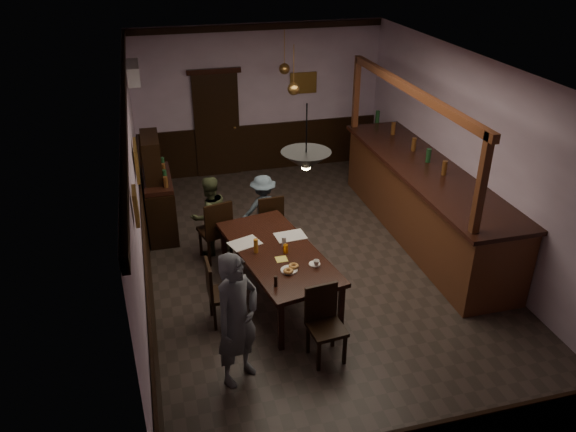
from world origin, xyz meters
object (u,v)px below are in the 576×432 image
object	(u,v)px
chair_far_left	(217,228)
coffee_cup	(316,263)
pendant_iron	(306,161)
chair_side	(218,290)
bar_counter	(424,200)
pendant_brass_mid	(294,89)
dining_table	(277,255)
sideboard	(158,194)
person_seated_left	(210,216)
pendant_brass_far	(284,69)
person_standing	(237,320)
soda_can	(286,249)
chair_far_right	(270,219)
chair_near	(324,320)
person_seated_right	(263,209)

from	to	relation	value
chair_far_left	coffee_cup	world-z (taller)	chair_far_left
chair_far_left	pendant_iron	bearing A→B (deg)	98.47
chair_side	pendant_iron	size ratio (longest dim) A/B	1.20
bar_counter	pendant_brass_mid	xyz separation A→B (m)	(-1.89, 1.21, 1.65)
dining_table	sideboard	distance (m)	2.77
person_seated_left	pendant_brass_far	size ratio (longest dim) A/B	1.60
person_standing	soda_can	world-z (taller)	person_standing
person_standing	person_seated_left	distance (m)	2.87
chair_far_left	coffee_cup	distance (m)	1.99
coffee_cup	chair_side	bearing A→B (deg)	162.67
chair_far_right	pendant_brass_far	size ratio (longest dim) A/B	1.16
person_standing	pendant_brass_mid	distance (m)	4.35
coffee_cup	pendant_iron	distance (m)	1.59
person_standing	pendant_brass_far	bearing A→B (deg)	34.55
coffee_cup	dining_table	bearing A→B (deg)	117.34
chair_far_right	chair_near	distance (m)	2.63
chair_side	bar_counter	distance (m)	3.90
chair_far_left	bar_counter	size ratio (longest dim) A/B	0.23
coffee_cup	soda_can	distance (m)	0.52
chair_far_right	person_seated_left	distance (m)	0.94
dining_table	coffee_cup	bearing A→B (deg)	-51.94
soda_can	pendant_iron	world-z (taller)	pendant_iron
chair_near	pendant_iron	size ratio (longest dim) A/B	1.24
sideboard	soda_can	bearing A→B (deg)	-57.27
chair_far_right	bar_counter	distance (m)	2.56
chair_side	person_seated_left	world-z (taller)	person_seated_left
chair_far_right	chair_near	size ratio (longest dim) A/B	0.99
chair_near	pendant_brass_mid	xyz separation A→B (m)	(0.60, 3.62, 1.78)
dining_table	soda_can	distance (m)	0.17
person_seated_right	bar_counter	world-z (taller)	bar_counter
dining_table	pendant_iron	xyz separation A→B (m)	(0.15, -0.79, 1.66)
soda_can	person_seated_right	bearing A→B (deg)	87.96
coffee_cup	soda_can	bearing A→B (deg)	114.25
person_seated_left	pendant_iron	xyz separation A→B (m)	(0.88, -2.23, 1.70)
chair_far_left	pendant_brass_mid	world-z (taller)	pendant_brass_mid
person_standing	sideboard	size ratio (longest dim) A/B	0.97
chair_near	chair_side	xyz separation A→B (m)	(-1.13, 0.94, -0.02)
bar_counter	chair_far_right	bearing A→B (deg)	175.11
person_seated_left	pendant_iron	distance (m)	2.94
person_standing	soda_can	distance (m)	1.62
chair_far_left	coffee_cup	size ratio (longest dim) A/B	12.84
bar_counter	person_seated_right	bearing A→B (deg)	169.23
chair_side	person_seated_left	distance (m)	1.81
bar_counter	pendant_brass_far	distance (m)	3.51
chair_near	pendant_iron	distance (m)	1.90
pendant_brass_mid	pendant_iron	bearing A→B (deg)	-102.66
chair_side	soda_can	size ratio (longest dim) A/B	7.65
chair_side	person_standing	size ratio (longest dim) A/B	0.56
coffee_cup	chair_near	bearing A→B (deg)	-110.82
person_seated_right	pendant_brass_mid	distance (m)	1.99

